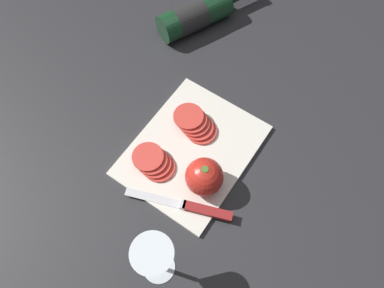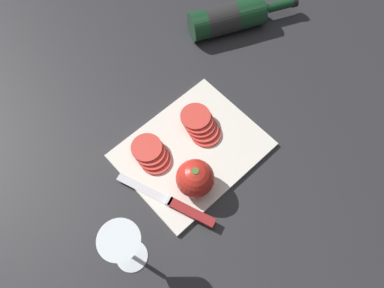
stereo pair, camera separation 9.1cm
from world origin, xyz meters
name	(u,v)px [view 1 (the left image)]	position (x,y,z in m)	size (l,w,h in m)	color
ground_plane	(179,149)	(0.00, 0.00, 0.00)	(3.00, 3.00, 0.00)	#28282B
cutting_board	(192,150)	(-0.01, 0.03, 0.01)	(0.34, 0.27, 0.01)	silver
wine_bottle	(197,15)	(-0.37, -0.20, 0.04)	(0.33, 0.19, 0.08)	#14381E
wine_glass	(154,257)	(0.26, 0.13, 0.12)	(0.08, 0.08, 0.17)	silver
whole_tomato	(204,177)	(0.05, 0.11, 0.06)	(0.09, 0.09, 0.09)	red
knife	(199,209)	(0.11, 0.13, 0.02)	(0.11, 0.25, 0.01)	silver
tomato_slice_stack_near	(195,124)	(-0.07, 0.00, 0.03)	(0.08, 0.12, 0.03)	#D63D33
tomato_slice_stack_far	(154,162)	(0.07, -0.02, 0.02)	(0.08, 0.11, 0.03)	#D63D33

